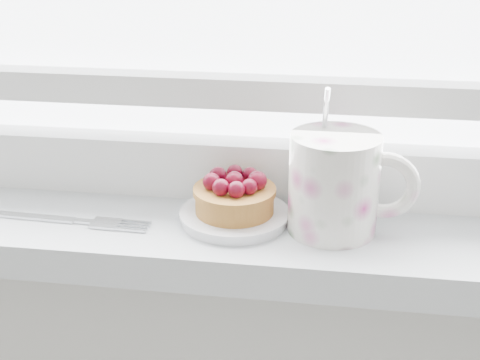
% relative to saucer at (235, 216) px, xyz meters
% --- Properties ---
extents(saucer, '(0.12, 0.12, 0.01)m').
position_rel_saucer_xyz_m(saucer, '(0.00, 0.00, 0.00)').
color(saucer, white).
rests_on(saucer, windowsill).
extents(raspberry_tart, '(0.09, 0.09, 0.05)m').
position_rel_saucer_xyz_m(raspberry_tart, '(0.00, 0.00, 0.03)').
color(raspberry_tart, '#90571F').
rests_on(raspberry_tart, saucer).
extents(floral_mug, '(0.14, 0.10, 0.16)m').
position_rel_saucer_xyz_m(floral_mug, '(0.11, -0.01, 0.05)').
color(floral_mug, silver).
rests_on(floral_mug, windowsill).
extents(fork, '(0.21, 0.03, 0.00)m').
position_rel_saucer_xyz_m(fork, '(-0.19, -0.03, -0.00)').
color(fork, silver).
rests_on(fork, windowsill).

